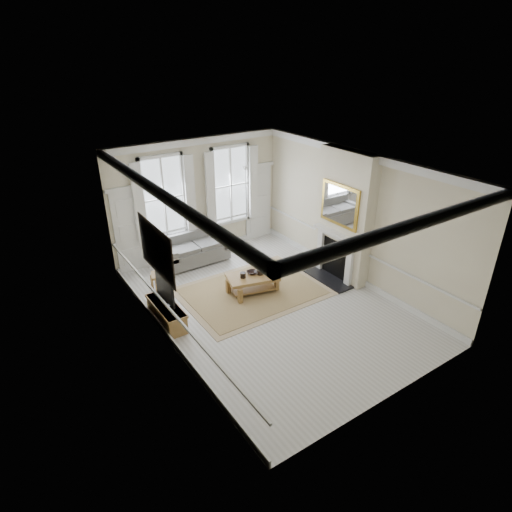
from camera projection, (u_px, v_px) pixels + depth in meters
floor at (270, 305)px, 10.29m from camera, size 7.20×7.20×0.00m
ceiling at (273, 166)px, 8.77m from camera, size 7.20×7.20×0.00m
back_wall at (198, 198)px, 12.21m from camera, size 5.20×0.00×5.20m
left_wall at (162, 272)px, 8.24m from camera, size 0.00×7.20×7.20m
right_wall at (355, 217)px, 10.83m from camera, size 0.00×7.20×7.20m
window_left at (164, 198)px, 11.56m from camera, size 1.26×0.20×2.20m
window_right at (230, 185)px, 12.61m from camera, size 1.26×0.20×2.20m
door_left at (131, 232)px, 11.40m from camera, size 0.90×0.08×2.30m
door_right at (258, 203)px, 13.45m from camera, size 0.90×0.08×2.30m
painting at (156, 250)px, 8.32m from camera, size 0.05×1.66×1.06m
chimney_breast at (344, 217)px, 10.89m from camera, size 0.35×1.70×3.38m
hearth at (327, 278)px, 11.42m from camera, size 0.55×1.50×0.05m
fireplace at (335, 253)px, 11.21m from camera, size 0.21×1.45×1.33m
mirror at (339, 205)px, 10.62m from camera, size 0.06×1.26×1.06m
sofa at (195, 250)px, 12.22m from camera, size 1.81×0.88×0.85m
side_table at (160, 278)px, 10.71m from camera, size 0.52×0.52×0.50m
rug at (253, 291)px, 10.85m from camera, size 3.50×2.60×0.02m
coffee_table at (252, 278)px, 10.68m from camera, size 1.39×1.02×0.47m
ceramic_pot_a at (243, 275)px, 10.53m from camera, size 0.14×0.14×0.14m
ceramic_pot_b at (260, 272)px, 10.68m from camera, size 0.16×0.16×0.11m
bowl at (252, 272)px, 10.73m from camera, size 0.31×0.31×0.06m
tv_stand at (167, 314)px, 9.56m from camera, size 0.42×1.31×0.47m
tv at (165, 289)px, 9.29m from camera, size 0.08×0.90×0.68m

